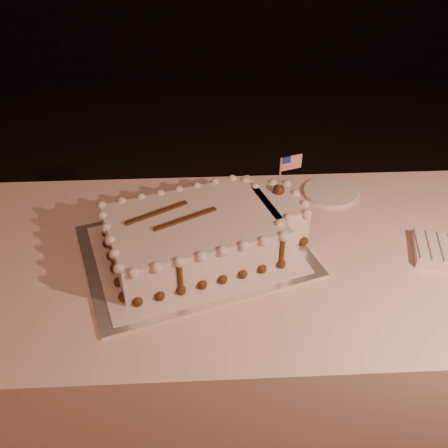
{
  "coord_description": "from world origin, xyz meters",
  "views": [
    {
      "loc": [
        -0.18,
        -0.43,
        1.63
      ],
      "look_at": [
        -0.13,
        0.61,
        0.84
      ],
      "focal_mm": 40.0,
      "sensor_mm": 36.0,
      "label": 1
    }
  ],
  "objects_px": {
    "banquet_table": "(265,342)",
    "side_plate": "(330,192)",
    "sheet_cake": "(205,231)",
    "cake_board": "(195,251)"
  },
  "relations": [
    {
      "from": "cake_board",
      "to": "side_plate",
      "type": "relative_size",
      "value": 3.48
    },
    {
      "from": "banquet_table",
      "to": "side_plate",
      "type": "bearing_deg",
      "value": 51.29
    },
    {
      "from": "cake_board",
      "to": "side_plate",
      "type": "height_order",
      "value": "side_plate"
    },
    {
      "from": "banquet_table",
      "to": "side_plate",
      "type": "height_order",
      "value": "side_plate"
    },
    {
      "from": "sheet_cake",
      "to": "cake_board",
      "type": "bearing_deg",
      "value": -161.78
    },
    {
      "from": "banquet_table",
      "to": "side_plate",
      "type": "distance_m",
      "value": 0.52
    },
    {
      "from": "banquet_table",
      "to": "cake_board",
      "type": "relative_size",
      "value": 4.11
    },
    {
      "from": "banquet_table",
      "to": "sheet_cake",
      "type": "bearing_deg",
      "value": 172.18
    },
    {
      "from": "sheet_cake",
      "to": "side_plate",
      "type": "xyz_separation_m",
      "value": [
        0.4,
        0.25,
        -0.06
      ]
    },
    {
      "from": "sheet_cake",
      "to": "side_plate",
      "type": "bearing_deg",
      "value": 32.19
    }
  ]
}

